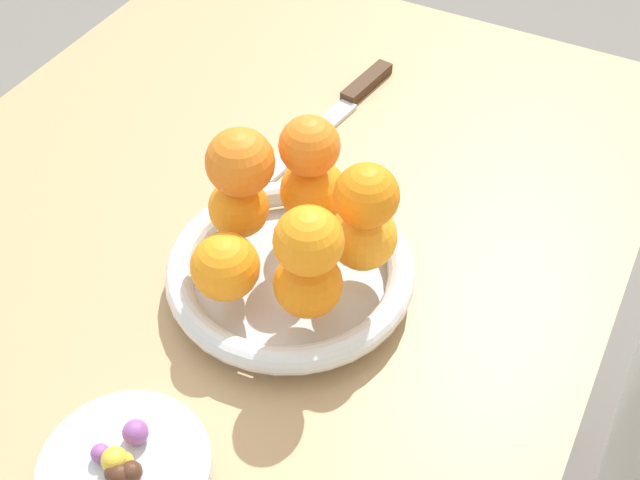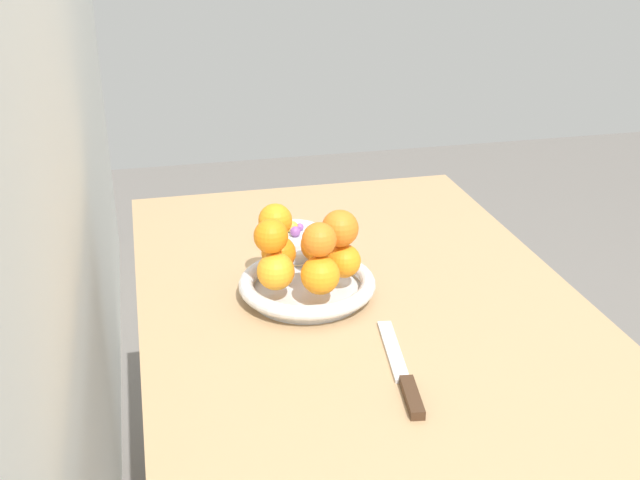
{
  "view_description": "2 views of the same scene",
  "coord_description": "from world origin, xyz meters",
  "px_view_note": "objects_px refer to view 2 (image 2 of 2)",
  "views": [
    {
      "loc": [
        0.44,
        0.35,
        1.34
      ],
      "look_at": [
        0.01,
        0.13,
        0.84
      ],
      "focal_mm": 45.0,
      "sensor_mm": 36.0,
      "label": 1
    },
    {
      "loc": [
        -1.21,
        0.35,
        1.4
      ],
      "look_at": [
        -0.01,
        0.07,
        0.85
      ],
      "focal_mm": 45.0,
      "sensor_mm": 36.0,
      "label": 2
    }
  ],
  "objects_px": {
    "candy_ball_3": "(300,227)",
    "dining_table": "(356,335)",
    "orange_3": "(318,245)",
    "candy_ball_0": "(290,229)",
    "candy_dish": "(291,237)",
    "orange_4": "(279,253)",
    "orange_7": "(340,228)",
    "candy_ball_2": "(295,232)",
    "orange_0": "(276,271)",
    "candy_ball_5": "(289,226)",
    "candy_ball_4": "(287,226)",
    "candy_ball_6": "(293,226)",
    "orange_8": "(319,239)",
    "orange_1": "(320,275)",
    "candy_ball_1": "(284,228)",
    "knife": "(404,374)",
    "orange_5": "(275,220)",
    "orange_6": "(271,236)",
    "fruit_bowl": "(307,286)",
    "orange_2": "(344,261)"
  },
  "relations": [
    {
      "from": "orange_0",
      "to": "orange_6",
      "type": "distance_m",
      "value": 0.06
    },
    {
      "from": "fruit_bowl",
      "to": "candy_ball_4",
      "type": "bearing_deg",
      "value": -2.79
    },
    {
      "from": "candy_ball_1",
      "to": "knife",
      "type": "height_order",
      "value": "candy_ball_1"
    },
    {
      "from": "candy_dish",
      "to": "knife",
      "type": "relative_size",
      "value": 0.53
    },
    {
      "from": "candy_dish",
      "to": "candy_ball_1",
      "type": "distance_m",
      "value": 0.02
    },
    {
      "from": "orange_3",
      "to": "candy_ball_0",
      "type": "height_order",
      "value": "orange_3"
    },
    {
      "from": "candy_ball_4",
      "to": "candy_ball_5",
      "type": "xyz_separation_m",
      "value": [
        0.0,
        -0.0,
        -0.0
      ]
    },
    {
      "from": "orange_8",
      "to": "candy_ball_2",
      "type": "bearing_deg",
      "value": -3.0
    },
    {
      "from": "orange_3",
      "to": "orange_8",
      "type": "bearing_deg",
      "value": 168.27
    },
    {
      "from": "orange_3",
      "to": "orange_4",
      "type": "relative_size",
      "value": 1.02
    },
    {
      "from": "dining_table",
      "to": "candy_ball_2",
      "type": "bearing_deg",
      "value": 17.65
    },
    {
      "from": "orange_6",
      "to": "orange_8",
      "type": "xyz_separation_m",
      "value": [
        -0.03,
        -0.07,
        0.0
      ]
    },
    {
      "from": "candy_dish",
      "to": "candy_ball_2",
      "type": "bearing_deg",
      "value": -171.6
    },
    {
      "from": "candy_ball_4",
      "to": "candy_ball_6",
      "type": "bearing_deg",
      "value": -127.14
    },
    {
      "from": "orange_1",
      "to": "candy_ball_0",
      "type": "relative_size",
      "value": 4.43
    },
    {
      "from": "orange_8",
      "to": "orange_3",
      "type": "bearing_deg",
      "value": -11.73
    },
    {
      "from": "dining_table",
      "to": "orange_6",
      "type": "relative_size",
      "value": 19.19
    },
    {
      "from": "knife",
      "to": "candy_ball_5",
      "type": "bearing_deg",
      "value": 7.42
    },
    {
      "from": "orange_7",
      "to": "candy_ball_0",
      "type": "xyz_separation_m",
      "value": [
        0.25,
        0.04,
        -0.1
      ]
    },
    {
      "from": "dining_table",
      "to": "orange_8",
      "type": "xyz_separation_m",
      "value": [
        -0.06,
        0.08,
        0.22
      ]
    },
    {
      "from": "candy_dish",
      "to": "candy_ball_6",
      "type": "bearing_deg",
      "value": -41.09
    },
    {
      "from": "candy_dish",
      "to": "knife",
      "type": "bearing_deg",
      "value": -172.66
    },
    {
      "from": "candy_ball_0",
      "to": "candy_ball_4",
      "type": "height_order",
      "value": "candy_ball_4"
    },
    {
      "from": "candy_dish",
      "to": "orange_4",
      "type": "distance_m",
      "value": 0.21
    },
    {
      "from": "fruit_bowl",
      "to": "orange_5",
      "type": "distance_m",
      "value": 0.13
    },
    {
      "from": "orange_1",
      "to": "orange_0",
      "type": "bearing_deg",
      "value": 64.8
    },
    {
      "from": "candy_ball_5",
      "to": "orange_3",
      "type": "bearing_deg",
      "value": -175.37
    },
    {
      "from": "orange_5",
      "to": "orange_6",
      "type": "height_order",
      "value": "orange_6"
    },
    {
      "from": "orange_0",
      "to": "candy_ball_5",
      "type": "bearing_deg",
      "value": -15.36
    },
    {
      "from": "candy_ball_3",
      "to": "dining_table",
      "type": "bearing_deg",
      "value": -167.51
    },
    {
      "from": "fruit_bowl",
      "to": "candy_ball_5",
      "type": "relative_size",
      "value": 14.89
    },
    {
      "from": "candy_ball_2",
      "to": "candy_ball_5",
      "type": "bearing_deg",
      "value": 9.25
    },
    {
      "from": "orange_5",
      "to": "candy_ball_4",
      "type": "distance_m",
      "value": 0.23
    },
    {
      "from": "candy_ball_1",
      "to": "orange_2",
      "type": "bearing_deg",
      "value": -167.52
    },
    {
      "from": "orange_0",
      "to": "candy_ball_4",
      "type": "relative_size",
      "value": 3.58
    },
    {
      "from": "orange_6",
      "to": "candy_ball_1",
      "type": "bearing_deg",
      "value": -15.0
    },
    {
      "from": "orange_8",
      "to": "candy_ball_3",
      "type": "distance_m",
      "value": 0.31
    },
    {
      "from": "dining_table",
      "to": "candy_ball_6",
      "type": "distance_m",
      "value": 0.28
    },
    {
      "from": "candy_dish",
      "to": "orange_3",
      "type": "relative_size",
      "value": 2.21
    },
    {
      "from": "orange_7",
      "to": "candy_ball_2",
      "type": "xyz_separation_m",
      "value": [
        0.22,
        0.03,
        -0.1
      ]
    },
    {
      "from": "orange_7",
      "to": "candy_dish",
      "type": "bearing_deg",
      "value": 8.15
    },
    {
      "from": "fruit_bowl",
      "to": "orange_5",
      "type": "relative_size",
      "value": 4.04
    },
    {
      "from": "orange_5",
      "to": "orange_8",
      "type": "relative_size",
      "value": 1.03
    },
    {
      "from": "orange_4",
      "to": "orange_7",
      "type": "bearing_deg",
      "value": -118.89
    },
    {
      "from": "orange_6",
      "to": "dining_table",
      "type": "bearing_deg",
      "value": -81.9
    },
    {
      "from": "orange_0",
      "to": "orange_4",
      "type": "bearing_deg",
      "value": -14.16
    },
    {
      "from": "knife",
      "to": "orange_6",
      "type": "bearing_deg",
      "value": 30.72
    },
    {
      "from": "dining_table",
      "to": "candy_ball_2",
      "type": "relative_size",
      "value": 52.17
    },
    {
      "from": "orange_0",
      "to": "orange_7",
      "type": "xyz_separation_m",
      "value": [
        0.02,
        -0.11,
        0.06
      ]
    },
    {
      "from": "dining_table",
      "to": "fruit_bowl",
      "type": "xyz_separation_m",
      "value": [
        -0.0,
        0.09,
        0.11
      ]
    }
  ]
}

